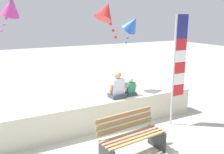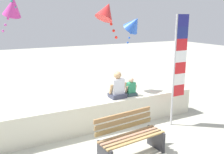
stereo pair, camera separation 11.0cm
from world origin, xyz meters
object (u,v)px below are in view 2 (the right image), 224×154
Objects in this scene: kite_magenta at (13,7)px; flag_banner at (178,62)px; kite_blue at (134,24)px; kite_red at (106,11)px; person_adult at (117,87)px; park_bench at (130,137)px; person_child at (131,88)px.

flag_banner is at bearing -45.69° from kite_magenta.
flag_banner is at bearing -104.35° from kite_blue.
kite_magenta is 1.03× the size of kite_red.
flag_banner reaches higher than person_adult.
kite_blue is 1.08× the size of kite_red.
kite_red reaches higher than flag_banner.
kite_red is (-1.26, 1.68, 1.31)m from flag_banner.
park_bench is at bearing -105.39° from kite_red.
kite_red reaches higher than person_child.
person_adult is at bearing 70.53° from park_bench.
kite_magenta reaches higher than person_adult.
flag_banner is 5.26m from kite_magenta.
person_adult is at bearing -128.49° from kite_blue.
kite_magenta is at bearing 134.31° from flag_banner.
kite_red is (-0.29, 0.91, 2.08)m from person_child.
park_bench is 5.79m from kite_blue.
person_child is 0.46× the size of kite_magenta.
kite_blue reaches higher than person_adult.
park_bench is 1.26× the size of kite_blue.
kite_red is (0.13, 0.91, 2.00)m from person_adult.
park_bench is at bearing -157.23° from flag_banner.
person_adult is 2.20m from kite_red.
park_bench is 0.51× the size of flag_banner.
kite_blue is (2.89, 4.51, 2.21)m from park_bench.
kite_red reaches higher than park_bench.
person_child is at bearing 58.17° from park_bench.
person_child is 2.29m from kite_red.
kite_blue is 3.01m from kite_red.
person_child is 0.44× the size of kite_blue.
park_bench is 5.46m from kite_magenta.
park_bench is 3.68m from kite_red.
park_bench is 2.05× the size of person_adult.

